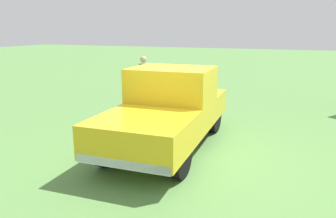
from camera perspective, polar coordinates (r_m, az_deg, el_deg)
ground_plane at (r=7.44m, az=1.53°, el=-7.32°), size 80.00×80.00×0.00m
pickup_truck at (r=7.56m, az=0.30°, el=0.49°), size 4.69×2.03×1.82m
person_visitor at (r=11.74m, az=-4.26°, el=5.48°), size 0.34×0.34×1.75m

